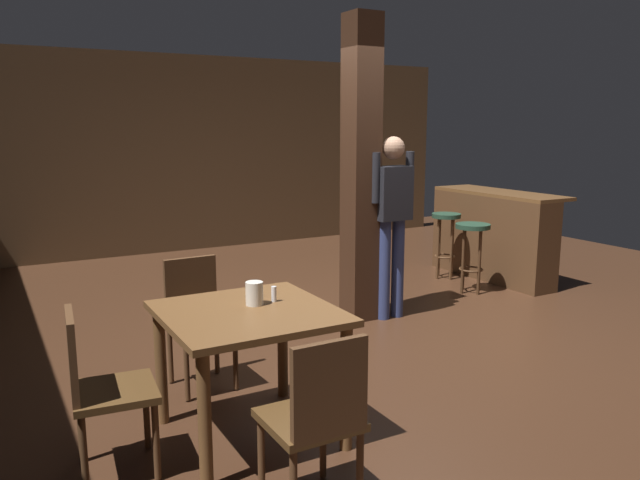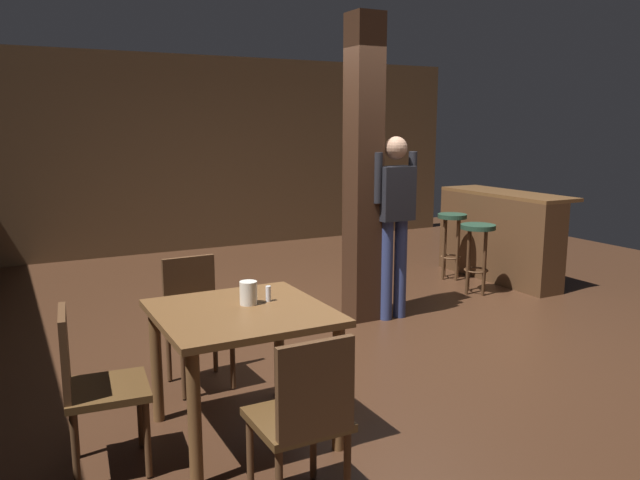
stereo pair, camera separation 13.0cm
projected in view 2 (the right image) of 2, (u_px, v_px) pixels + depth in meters
name	position (u px, v px, depth m)	size (l,w,h in m)	color
ground_plane	(381.00, 333.00, 5.56)	(10.80, 10.80, 0.00)	#382114
wall_back	(217.00, 154.00, 9.22)	(8.00, 0.10, 2.80)	brown
pillar	(363.00, 172.00, 5.72)	(0.28, 0.28, 2.80)	#382114
dining_table	(242.00, 331.00, 3.62)	(0.97, 0.97, 0.78)	brown
chair_north	(195.00, 314.00, 4.41)	(0.43, 0.43, 0.89)	#4C3319
chair_south	(304.00, 415.00, 2.88)	(0.42, 0.42, 0.89)	#4C3319
chair_west	(91.00, 382.00, 3.25)	(0.46, 0.46, 0.89)	#4C3319
napkin_cup	(248.00, 293.00, 3.69)	(0.10, 0.10, 0.14)	silver
salt_shaker	(268.00, 294.00, 3.76)	(0.03, 0.03, 0.09)	silver
standing_person	(395.00, 214.00, 5.80)	(0.47, 0.21, 1.72)	black
bar_counter	(498.00, 235.00, 7.38)	(0.56, 1.72, 1.04)	brown
bar_stool_near	(477.00, 241.00, 6.75)	(0.37, 0.37, 0.76)	#1E3828
bar_stool_mid	(452.00, 231.00, 7.40)	(0.34, 0.34, 0.78)	#1E3828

